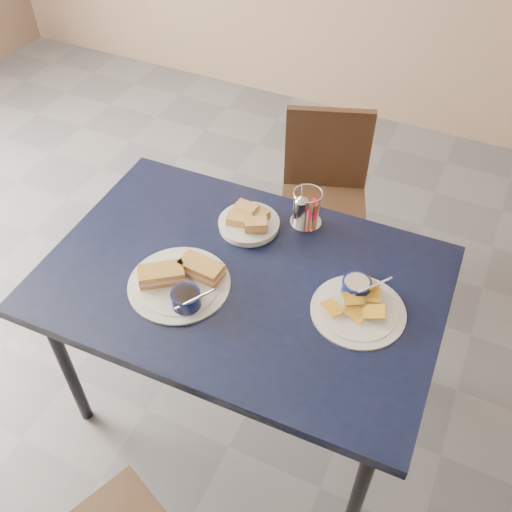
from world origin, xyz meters
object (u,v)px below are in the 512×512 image
at_px(dining_table, 242,290).
at_px(bread_basket, 249,221).
at_px(sandwich_plate, 181,281).
at_px(plantain_plate, 358,302).
at_px(chair_far, 330,188).
at_px(condiment_caddy, 305,210).

distance_m(dining_table, bread_basket, 0.25).
height_order(dining_table, sandwich_plate, sandwich_plate).
xyz_separation_m(dining_table, plantain_plate, (0.37, 0.04, 0.08)).
relative_size(sandwich_plate, bread_basket, 1.57).
xyz_separation_m(chair_far, plantain_plate, (0.36, -0.85, 0.31)).
height_order(plantain_plate, bread_basket, plantain_plate).
bearing_deg(bread_basket, dining_table, -70.00).
xyz_separation_m(dining_table, condiment_caddy, (0.08, 0.32, 0.12)).
bearing_deg(sandwich_plate, plantain_plate, 16.54).
bearing_deg(plantain_plate, chair_far, 113.23).
bearing_deg(plantain_plate, bread_basket, 158.11).
bearing_deg(condiment_caddy, dining_table, -104.58).
height_order(sandwich_plate, condiment_caddy, condiment_caddy).
distance_m(sandwich_plate, condiment_caddy, 0.50).
distance_m(chair_far, condiment_caddy, 0.67).
distance_m(dining_table, chair_far, 0.92).
relative_size(plantain_plate, bread_basket, 1.38).
relative_size(plantain_plate, condiment_caddy, 2.11).
bearing_deg(plantain_plate, sandwich_plate, -163.46).
xyz_separation_m(dining_table, bread_basket, (-0.08, 0.22, 0.09)).
bearing_deg(condiment_caddy, plantain_plate, -45.03).
bearing_deg(chair_far, plantain_plate, -66.77).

